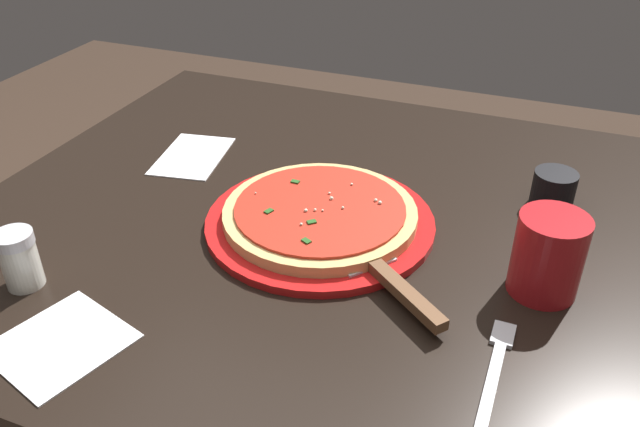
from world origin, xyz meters
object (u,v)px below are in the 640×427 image
cup_tall_drink (548,255)px  cup_small_sauce (553,189)px  pizza (320,213)px  fork (494,374)px  pizza_server (386,277)px  napkin_loose_left (61,343)px  napkin_folded_right (192,156)px  serving_plate (320,222)px  parmesan_shaker (19,259)px

cup_tall_drink → cup_small_sauce: (-0.21, -0.01, -0.02)m
pizza → fork: bearing=54.0°
pizza_server → cup_small_sauce: (-0.27, 0.17, 0.01)m
cup_small_sauce → napkin_loose_left: bearing=-43.6°
pizza_server → cup_small_sauce: 0.32m
napkin_folded_right → fork: 0.62m
napkin_loose_left → napkin_folded_right: bearing=-167.5°
napkin_folded_right → napkin_loose_left: 0.44m
pizza_server → serving_plate: bearing=-128.4°
serving_plate → pizza: (0.00, 0.00, 0.02)m
serving_plate → pizza: 0.02m
pizza → parmesan_shaker: bearing=-48.7°
pizza_server → napkin_loose_left: size_ratio=1.57×
napkin_folded_right → parmesan_shaker: parmesan_shaker is taller
serving_plate → parmesan_shaker: bearing=-48.7°
serving_plate → pizza_server: 0.16m
fork → parmesan_shaker: parmesan_shaker is taller
pizza_server → napkin_folded_right: pizza_server is taller
cup_tall_drink → napkin_folded_right: (-0.15, -0.57, -0.05)m
serving_plate → cup_small_sauce: cup_small_sauce is taller
cup_tall_drink → napkin_folded_right: size_ratio=0.67×
pizza → pizza_server: size_ratio=1.33×
cup_tall_drink → parmesan_shaker: cup_tall_drink is taller
cup_small_sauce → parmesan_shaker: size_ratio=0.83×
pizza → cup_tall_drink: cup_tall_drink is taller
cup_tall_drink → napkin_loose_left: cup_tall_drink is taller
pizza → parmesan_shaker: (0.25, -0.28, 0.02)m
cup_small_sauce → napkin_folded_right: bearing=-84.2°
cup_tall_drink → napkin_folded_right: 0.59m
pizza_server → pizza: bearing=-128.4°
cup_tall_drink → fork: size_ratio=0.55×
pizza → cup_tall_drink: size_ratio=2.61×
pizza_server → cup_tall_drink: cup_tall_drink is taller
pizza → cup_small_sauce: (-0.17, 0.29, 0.01)m
cup_small_sauce → napkin_folded_right: cup_small_sauce is taller
parmesan_shaker → pizza: bearing=131.3°
serving_plate → fork: size_ratio=1.69×
serving_plate → parmesan_shaker: (0.25, -0.28, 0.03)m
cup_tall_drink → pizza_server: bearing=-69.6°
parmesan_shaker → fork: bearing=95.8°
napkin_folded_right → pizza_server: bearing=61.7°
pizza → cup_tall_drink: bearing=83.8°
serving_plate → napkin_folded_right: serving_plate is taller
napkin_folded_right → cup_small_sauce: bearing=95.8°
pizza_server → parmesan_shaker: parmesan_shaker is taller
cup_small_sauce → fork: (0.37, -0.03, -0.02)m
cup_tall_drink → parmesan_shaker: bearing=-69.5°
napkin_loose_left → fork: fork is taller
pizza → napkin_loose_left: (0.32, -0.18, -0.02)m
pizza_server → napkin_folded_right: bearing=-118.3°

